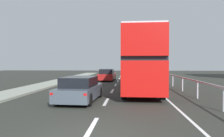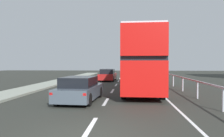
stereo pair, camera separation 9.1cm
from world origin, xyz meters
The scene contains 5 objects.
lane_paint_markings centered at (2.06, 8.64, 0.00)m, with size 3.58×46.00×0.01m.
bridge_side_railing centered at (5.28, 9.00, 0.86)m, with size 0.10×42.00×1.06m.
double_decker_bus_red centered at (2.17, 10.83, 2.28)m, with size 2.78×11.31×4.25m.
hatchback_car_near centered at (-1.44, 5.85, 0.65)m, with size 2.03×4.27×1.35m.
sedan_car_ahead centered at (-1.35, 20.40, 0.68)m, with size 1.90×4.57×1.43m.
Camera 1 is at (1.16, -5.81, 2.05)m, focal length 34.64 mm.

